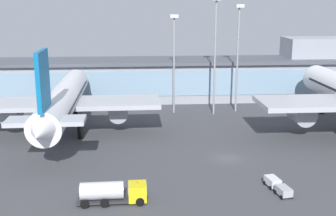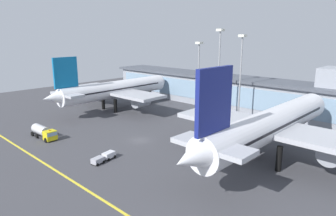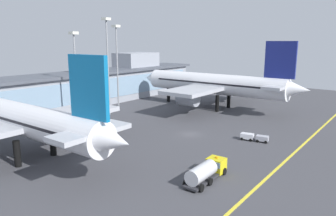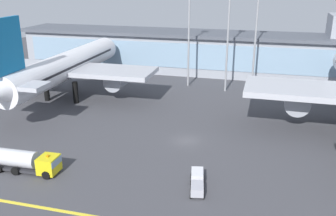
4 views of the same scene
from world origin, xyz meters
name	(u,v)px [view 1 (image 1 of 4)]	position (x,y,z in m)	size (l,w,h in m)	color
ground_plane	(228,158)	(0.00, 0.00, 0.00)	(180.00, 180.00, 0.00)	#424247
terminal_building	(202,77)	(2.05, 44.87, 5.89)	(113.13, 14.00, 15.91)	#9399A3
airliner_near_left	(63,101)	(-29.29, 15.28, 6.77)	(37.47, 50.16, 18.50)	black
fuel_tanker_truck	(115,192)	(-18.11, -15.10, 1.51)	(9.11, 3.12, 2.90)	black
baggage_tug_near	(278,186)	(4.16, -13.19, 0.79)	(2.66, 5.78, 1.40)	black
apron_light_mast_west	(238,43)	(8.28, 31.14, 16.10)	(1.80, 1.80, 24.79)	gray
apron_light_mast_centre	(215,40)	(2.54, 28.72, 16.96)	(1.80, 1.80, 26.36)	gray
apron_light_mast_east	(174,49)	(-6.52, 30.83, 14.88)	(1.80, 1.80, 22.59)	gray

